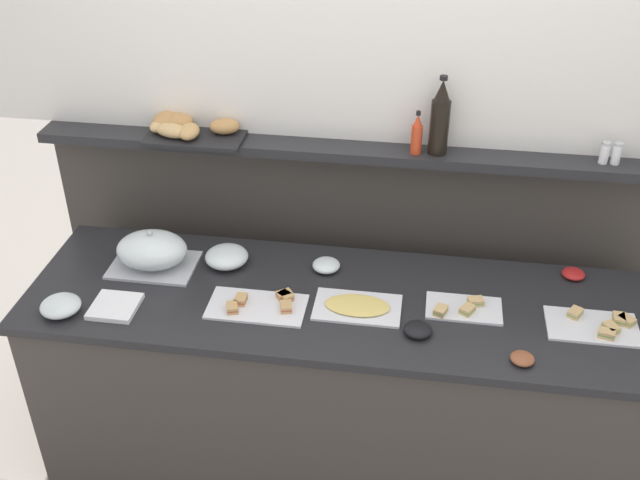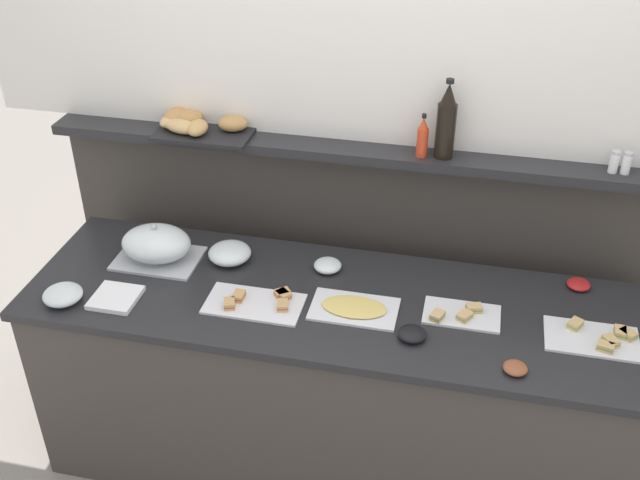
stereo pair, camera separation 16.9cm
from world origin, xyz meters
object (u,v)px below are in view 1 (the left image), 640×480
Objects in this scene: condiment_bowl_teal at (418,329)px; glass_bowl_large at (326,266)px; sandwich_platter_side at (597,325)px; condiment_bowl_dark at (522,358)px; salt_shaker at (605,153)px; wine_bottle_dark at (440,119)px; glass_bowl_medium at (61,306)px; bread_basket at (186,128)px; condiment_bowl_red at (573,274)px; serving_cloche at (152,251)px; sandwich_platter_front at (260,305)px; hot_sauce_bottle at (417,135)px; sandwich_platter_rear at (463,308)px; cold_cuts_platter at (357,307)px; pepper_shaker at (617,154)px; napkin_stack at (115,306)px; glass_bowl_small at (227,257)px.

glass_bowl_large is at bearing 137.85° from condiment_bowl_teal.
condiment_bowl_dark is at bearing -141.04° from sandwich_platter_side.
wine_bottle_dark is at bearing -179.50° from salt_shaker.
bread_basket reaches higher than glass_bowl_medium.
sandwich_platter_side is at bearing -82.04° from condiment_bowl_red.
serving_cloche is at bearing 165.88° from condiment_bowl_dark.
sandwich_platter_front is 1.23m from sandwich_platter_side.
wine_bottle_dark reaches higher than hot_sauce_bottle.
bread_basket is at bearing 66.15° from glass_bowl_medium.
sandwich_platter_front is 0.76m from sandwich_platter_rear.
glass_bowl_medium is at bearing -176.68° from condiment_bowl_teal.
pepper_shaker reaches higher than cold_cuts_platter.
napkin_stack is at bearing -164.77° from condiment_bowl_red.
wine_bottle_dark reaches higher than salt_shaker.
cold_cuts_platter is 0.60m from glass_bowl_small.
salt_shaker is 0.21× the size of bread_basket.
condiment_bowl_dark is 0.20× the size of bread_basket.
glass_bowl_large is (-1.02, 0.22, 0.01)m from sandwich_platter_side.
napkin_stack is at bearing -100.08° from serving_cloche.
serving_cloche is (-1.23, 0.10, 0.06)m from sandwich_platter_rear.
condiment_bowl_teal is 1.26m from bread_basket.
serving_cloche is 0.84× the size of bread_basket.
glass_bowl_medium reaches higher than glass_bowl_large.
condiment_bowl_teal is at bearing -136.50° from salt_shaker.
glass_bowl_medium is 0.66m from glass_bowl_small.
cold_cuts_platter is 1.03× the size of wine_bottle_dark.
condiment_bowl_red is at bearing 21.98° from cold_cuts_platter.
serving_cloche is 3.06× the size of glass_bowl_large.
condiment_bowl_red is (1.90, 0.52, -0.01)m from glass_bowl_medium.
napkin_stack is at bearing -171.38° from cold_cuts_platter.
glass_bowl_medium is 1.49m from hot_sauce_bottle.
salt_shaker is at bearing 0.11° from bread_basket.
sandwich_platter_front is 0.73m from glass_bowl_medium.
cold_cuts_platter is 1.84× the size of hot_sauce_bottle.
hot_sauce_bottle is at bearing -169.89° from wine_bottle_dark.
salt_shaker is at bearing 24.09° from sandwich_platter_front.
glass_bowl_large reaches higher than sandwich_platter_front.
sandwich_platter_rear and condiment_bowl_teal have the same top height.
glass_bowl_small is 0.49m from napkin_stack.
serving_cloche is at bearing -162.15° from wine_bottle_dark.
glass_bowl_medium is 0.87m from bread_basket.
hot_sauce_bottle is (-0.06, 0.60, 0.48)m from condiment_bowl_teal.
salt_shaker reaches higher than condiment_bowl_teal.
glass_bowl_large is at bearing -174.26° from condiment_bowl_red.
glass_bowl_small is at bearing -52.95° from bread_basket.
glass_bowl_small is at bearing -168.75° from pepper_shaker.
wine_bottle_dark is at bearing 19.75° from glass_bowl_small.
condiment_bowl_teal is (0.59, -0.06, 0.01)m from sandwich_platter_front.
salt_shaker is at bearing 43.04° from sandwich_platter_rear.
condiment_bowl_teal is 0.25× the size of bread_basket.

